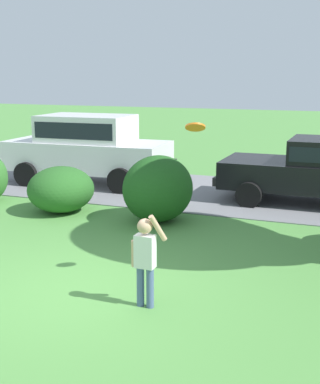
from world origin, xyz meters
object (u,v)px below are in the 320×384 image
(frisbee, at_px, (195,127))
(parked_sedan, at_px, (317,169))
(parked_suv, at_px, (87,146))
(child_thrower, at_px, (145,255))

(frisbee, bearing_deg, parked_sedan, 78.30)
(parked_sedan, relative_size, frisbee, 14.76)
(parked_suv, bearing_deg, frisbee, -50.02)
(parked_suv, bearing_deg, parked_sedan, -1.72)
(parked_sedan, xyz_separation_m, child_thrower, (-1.57, -6.72, -0.13))
(parked_sedan, height_order, parked_suv, parked_suv)
(parked_suv, bearing_deg, child_thrower, -56.08)
(parked_sedan, relative_size, child_thrower, 3.43)
(parked_suv, relative_size, frisbee, 15.93)
(parked_sedan, bearing_deg, frisbee, -101.70)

